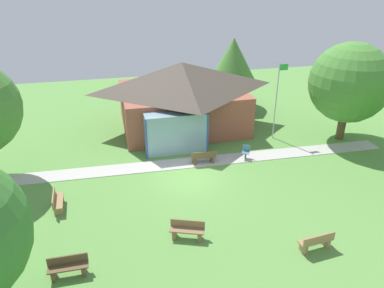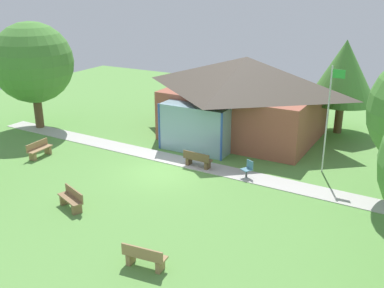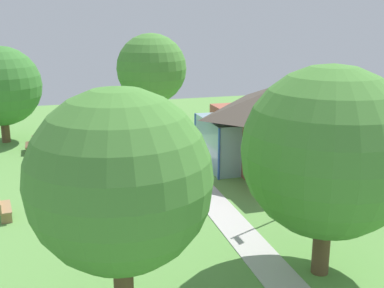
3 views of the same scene
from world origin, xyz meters
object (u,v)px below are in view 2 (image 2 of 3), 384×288
at_px(tree_west_hedge, 33,63).
at_px(tree_behind_pavilion_right, 344,72).
at_px(bench_front_center, 71,200).
at_px(bench_rear_near_path, 198,160).
at_px(patio_chair_lawn_spare, 248,170).
at_px(bench_front_right, 144,257).
at_px(bench_mid_left, 39,150).
at_px(flagpole, 328,115).
at_px(pavilion, 244,96).

xyz_separation_m(tree_west_hedge, tree_behind_pavilion_right, (16.94, 8.29, -0.36)).
distance_m(bench_front_center, bench_rear_near_path, 6.87).
height_order(bench_rear_near_path, patio_chair_lawn_spare, patio_chair_lawn_spare).
relative_size(bench_front_right, tree_behind_pavilion_right, 0.27).
distance_m(bench_mid_left, tree_behind_pavilion_right, 18.04).
xyz_separation_m(patio_chair_lawn_spare, tree_behind_pavilion_right, (2.20, 9.19, 3.38)).
xyz_separation_m(bench_front_center, tree_west_hedge, (-9.60, 7.35, 3.76)).
distance_m(bench_front_center, bench_front_right, 5.40).
bearing_deg(patio_chair_lawn_spare, flagpole, -111.89).
distance_m(pavilion, bench_front_right, 14.60).
bearing_deg(pavilion, tree_west_hedge, -157.82).
bearing_deg(bench_front_center, patio_chair_lawn_spare, -107.68).
xyz_separation_m(bench_rear_near_path, tree_west_hedge, (-12.05, 0.93, 3.76)).
relative_size(pavilion, bench_front_right, 6.18).
bearing_deg(flagpole, bench_mid_left, -158.71).
bearing_deg(patio_chair_lawn_spare, bench_front_right, 117.18).
relative_size(bench_front_center, bench_front_right, 1.01).
relative_size(bench_mid_left, patio_chair_lawn_spare, 1.76).
height_order(flagpole, bench_front_right, flagpole).
bearing_deg(bench_front_center, bench_front_right, 179.44).
bearing_deg(tree_west_hedge, bench_rear_near_path, -4.42).
bearing_deg(flagpole, tree_west_hedge, -174.82).
bearing_deg(bench_mid_left, tree_behind_pavilion_right, 130.83).
bearing_deg(bench_rear_near_path, pavilion, 93.54).
bearing_deg(bench_front_right, bench_mid_left, 146.48).
distance_m(pavilion, tree_west_hedge, 13.06).
bearing_deg(bench_front_center, tree_behind_pavilion_right, -94.25).
xyz_separation_m(flagpole, bench_rear_near_path, (-5.67, -2.54, -2.51)).
height_order(pavilion, bench_front_center, pavilion).
bearing_deg(flagpole, bench_front_center, -132.20).
relative_size(pavilion, flagpole, 1.81).
xyz_separation_m(bench_front_right, tree_behind_pavilion_right, (2.32, 17.61, 3.40)).
bearing_deg(bench_rear_near_path, tree_west_hedge, 178.61).
height_order(patio_chair_lawn_spare, tree_west_hedge, tree_west_hedge).
bearing_deg(bench_front_right, flagpole, 68.22).
xyz_separation_m(bench_mid_left, patio_chair_lawn_spare, (10.79, 2.86, 0.01)).
distance_m(pavilion, bench_rear_near_path, 6.18).
relative_size(flagpole, bench_mid_left, 3.47).
height_order(pavilion, flagpole, flagpole).
relative_size(bench_front_right, tree_west_hedge, 0.23).
relative_size(flagpole, tree_west_hedge, 0.79).
bearing_deg(pavilion, bench_mid_left, -132.92).
distance_m(flagpole, tree_west_hedge, 17.83).
bearing_deg(patio_chair_lawn_spare, bench_rear_near_path, 28.72).
xyz_separation_m(bench_mid_left, bench_front_right, (10.67, -5.57, 0.00)).
xyz_separation_m(pavilion, flagpole, (5.72, -3.28, 0.43)).
distance_m(pavilion, flagpole, 6.61).
relative_size(bench_mid_left, bench_rear_near_path, 1.00).
relative_size(pavilion, bench_rear_near_path, 6.25).
xyz_separation_m(pavilion, bench_front_center, (-2.40, -12.23, -2.08)).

